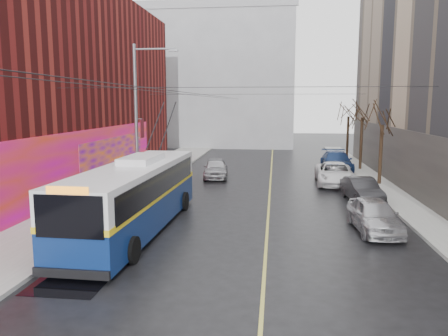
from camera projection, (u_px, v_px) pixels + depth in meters
The scene contains 22 objects.
ground at pixel (223, 263), 15.57m from camera, with size 140.00×140.00×0.00m, color black.
sidewalk_left at pixel (122, 190), 28.27m from camera, with size 4.00×60.00×0.15m, color gray.
sidewalk_right at pixel (394, 197), 26.31m from camera, with size 2.00×60.00×0.15m, color gray.
lane_line at pixel (270, 189), 29.15m from camera, with size 0.12×50.00×0.01m, color #BFB74C.
building_left at pixel (17, 84), 30.14m from camera, with size 12.11×36.00×14.00m.
building_far at pixel (218, 78), 59.14m from camera, with size 20.50×12.10×18.00m.
streetlight_pole at pixel (139, 117), 25.39m from camera, with size 2.65×0.60×9.00m.
catenary_wires at pixel (212, 94), 29.45m from camera, with size 18.00×60.00×0.22m.
tree_near at pixel (383, 113), 29.52m from camera, with size 3.20×3.20×6.40m.
tree_mid at pixel (363, 108), 36.35m from camera, with size 3.20×3.20×6.68m.
tree_far at pixel (349, 109), 43.25m from camera, with size 3.20×3.20×6.57m.
puddle at pixel (74, 279), 14.15m from camera, with size 2.34×2.86×0.01m, color black.
pigeons_flying at pixel (191, 65), 25.56m from camera, with size 4.69×2.97×1.63m.
trolleybus at pixel (135, 195), 19.36m from camera, with size 3.10×12.22×5.75m.
parked_car_a at pixel (374, 215), 19.29m from camera, with size 1.75×4.36×1.49m, color #B7B7BC.
parked_car_b at pixel (362, 190), 25.18m from camera, with size 1.47×4.21×1.39m, color #28282A.
parked_car_c at pixel (335, 174), 30.54m from camera, with size 2.55×5.53×1.54m, color white.
parked_car_d at pixel (336, 161), 36.46m from camera, with size 2.34×5.76×1.67m, color navy.
following_car at pixel (216, 168), 33.30m from camera, with size 1.77×4.39×1.50m, color #9F9FA3.
pedestrian_a at pixel (117, 179), 26.99m from camera, with size 0.62×0.40×1.69m, color black.
pedestrian_b at pixel (118, 174), 28.87m from camera, with size 0.83×0.64×1.70m, color black.
pedestrian_c at pixel (121, 183), 26.04m from camera, with size 1.00×0.58×1.55m, color black.
Camera 1 is at (1.78, -14.79, 5.64)m, focal length 35.00 mm.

